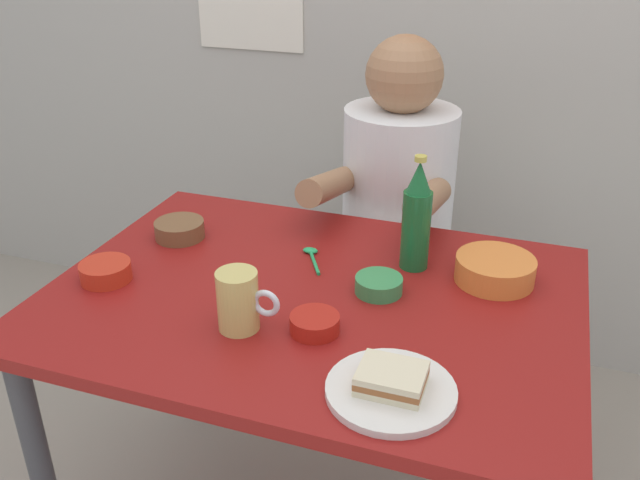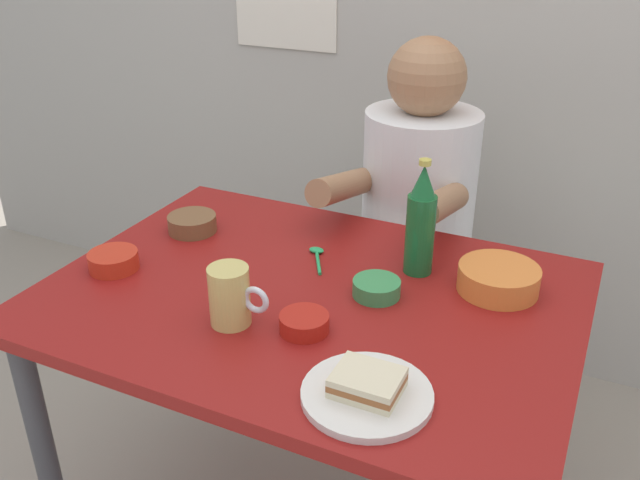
# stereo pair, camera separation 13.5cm
# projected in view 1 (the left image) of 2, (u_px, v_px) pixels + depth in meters

# --- Properties ---
(dining_table) EXTENTS (1.10, 0.80, 0.74)m
(dining_table) POSITION_uv_depth(u_px,v_px,m) (312.00, 330.00, 1.46)
(dining_table) COLOR maroon
(dining_table) RESTS_ON ground
(stool) EXTENTS (0.34, 0.34, 0.45)m
(stool) POSITION_uv_depth(u_px,v_px,m) (392.00, 304.00, 2.11)
(stool) COLOR #4C4C51
(stool) RESTS_ON ground
(person_seated) EXTENTS (0.33, 0.56, 0.72)m
(person_seated) POSITION_uv_depth(u_px,v_px,m) (398.00, 181.00, 1.92)
(person_seated) COLOR white
(person_seated) RESTS_ON stool
(plate_orange) EXTENTS (0.22, 0.22, 0.01)m
(plate_orange) POSITION_uv_depth(u_px,v_px,m) (391.00, 391.00, 1.12)
(plate_orange) COLOR silver
(plate_orange) RESTS_ON dining_table
(sandwich) EXTENTS (0.11, 0.09, 0.04)m
(sandwich) POSITION_uv_depth(u_px,v_px,m) (392.00, 378.00, 1.11)
(sandwich) COLOR beige
(sandwich) RESTS_ON plate_orange
(beer_mug) EXTENTS (0.13, 0.08, 0.12)m
(beer_mug) POSITION_uv_depth(u_px,v_px,m) (239.00, 301.00, 1.27)
(beer_mug) COLOR #D1BC66
(beer_mug) RESTS_ON dining_table
(beer_bottle) EXTENTS (0.06, 0.06, 0.26)m
(beer_bottle) POSITION_uv_depth(u_px,v_px,m) (417.00, 218.00, 1.47)
(beer_bottle) COLOR #19602D
(beer_bottle) RESTS_ON dining_table
(sambal_bowl_red) EXTENTS (0.10, 0.10, 0.03)m
(sambal_bowl_red) POSITION_uv_depth(u_px,v_px,m) (315.00, 323.00, 1.28)
(sambal_bowl_red) COLOR #B21E14
(sambal_bowl_red) RESTS_ON dining_table
(soup_bowl_orange) EXTENTS (0.17, 0.17, 0.05)m
(soup_bowl_orange) POSITION_uv_depth(u_px,v_px,m) (495.00, 268.00, 1.45)
(soup_bowl_orange) COLOR orange
(soup_bowl_orange) RESTS_ON dining_table
(sauce_bowl_chili) EXTENTS (0.11, 0.11, 0.04)m
(sauce_bowl_chili) POSITION_uv_depth(u_px,v_px,m) (105.00, 271.00, 1.46)
(sauce_bowl_chili) COLOR red
(sauce_bowl_chili) RESTS_ON dining_table
(dip_bowl_green) EXTENTS (0.10, 0.10, 0.03)m
(dip_bowl_green) POSITION_uv_depth(u_px,v_px,m) (379.00, 284.00, 1.41)
(dip_bowl_green) COLOR #388C4C
(dip_bowl_green) RESTS_ON dining_table
(condiment_bowl_brown) EXTENTS (0.12, 0.12, 0.04)m
(condiment_bowl_brown) POSITION_uv_depth(u_px,v_px,m) (179.00, 229.00, 1.64)
(condiment_bowl_brown) COLOR brown
(condiment_bowl_brown) RESTS_ON dining_table
(spoon) EXTENTS (0.08, 0.11, 0.01)m
(spoon) POSITION_uv_depth(u_px,v_px,m) (312.00, 255.00, 1.56)
(spoon) COLOR #26A559
(spoon) RESTS_ON dining_table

